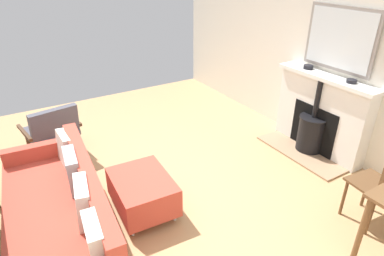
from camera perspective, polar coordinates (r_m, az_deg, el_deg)
The scene contains 10 objects.
ground_plane at distance 3.96m, azimuth -8.98°, elevation -11.12°, with size 5.47×6.37×0.01m, color tan.
wall_left at distance 4.93m, azimuth 21.06°, elevation 12.39°, with size 0.12×6.37×2.63m, color silver.
fireplace at distance 4.84m, azimuth 20.96°, elevation 1.56°, with size 0.64×1.44×1.09m.
mirror_over_mantel at distance 4.62m, azimuth 24.17°, elevation 13.82°, with size 0.04×0.98×0.79m.
mantel_bowl_near at distance 4.84m, azimuth 19.41°, elevation 9.94°, with size 0.13×0.13×0.05m.
mantel_bowl_far at distance 4.47m, azimuth 25.81°, elevation 7.31°, with size 0.12×0.12×0.04m.
sofa at distance 3.38m, azimuth -21.62°, elevation -13.42°, with size 0.98×2.10×0.78m.
ottoman at distance 3.58m, azimuth -8.53°, elevation -10.74°, with size 0.61×0.78×0.41m.
armchair_accent at distance 4.74m, azimuth -22.96°, elevation -0.11°, with size 0.76×0.68×0.77m.
dining_chair_near_fireplace at distance 3.69m, azimuth 30.01°, elevation -8.24°, with size 0.44×0.44×0.87m.
Camera 1 is at (1.07, 2.94, 2.43)m, focal length 30.94 mm.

